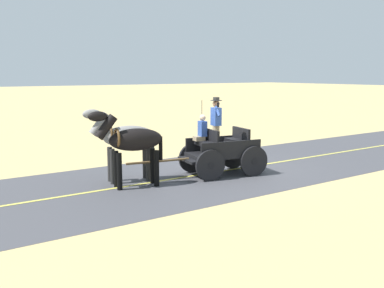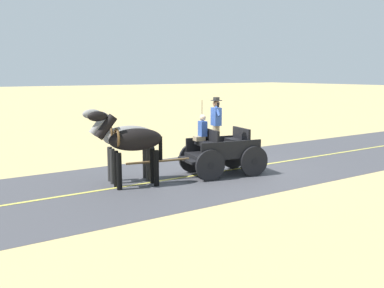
# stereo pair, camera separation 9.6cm
# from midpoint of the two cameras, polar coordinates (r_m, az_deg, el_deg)

# --- Properties ---
(ground_plane) EXTENTS (200.00, 200.00, 0.00)m
(ground_plane) POSITION_cam_midpoint_polar(r_m,az_deg,el_deg) (14.95, 4.38, -3.41)
(ground_plane) COLOR tan
(road_surface) EXTENTS (5.90, 160.00, 0.01)m
(road_surface) POSITION_cam_midpoint_polar(r_m,az_deg,el_deg) (14.95, 4.38, -3.40)
(road_surface) COLOR #424247
(road_surface) RESTS_ON ground
(road_centre_stripe) EXTENTS (0.12, 160.00, 0.00)m
(road_centre_stripe) POSITION_cam_midpoint_polar(r_m,az_deg,el_deg) (14.95, 4.38, -3.38)
(road_centre_stripe) COLOR #DBCC4C
(road_centre_stripe) RESTS_ON road_surface
(horse_drawn_carriage) EXTENTS (1.82, 4.51, 2.50)m
(horse_drawn_carriage) POSITION_cam_midpoint_polar(r_m,az_deg,el_deg) (14.20, 3.49, -0.72)
(horse_drawn_carriage) COLOR black
(horse_drawn_carriage) RESTS_ON ground
(horse_near_side) EXTENTS (0.85, 2.15, 2.21)m
(horse_near_side) POSITION_cam_midpoint_polar(r_m,az_deg,el_deg) (12.65, -7.93, 0.33)
(horse_near_side) COLOR black
(horse_near_side) RESTS_ON ground
(horse_off_side) EXTENTS (0.88, 2.15, 2.21)m
(horse_off_side) POSITION_cam_midpoint_polar(r_m,az_deg,el_deg) (13.35, -8.83, 0.77)
(horse_off_side) COLOR gray
(horse_off_side) RESTS_ON ground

